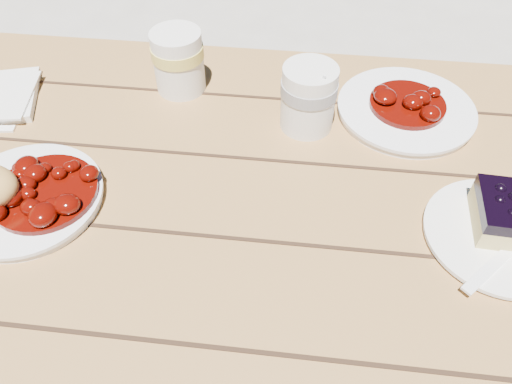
# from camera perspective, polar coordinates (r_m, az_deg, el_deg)

# --- Properties ---
(picnic_table) EXTENTS (2.00, 1.55, 0.75)m
(picnic_table) POSITION_cam_1_polar(r_m,az_deg,el_deg) (0.87, 7.69, -8.29)
(picnic_table) COLOR brown
(picnic_table) RESTS_ON ground
(main_plate) EXTENTS (0.22, 0.22, 0.02)m
(main_plate) POSITION_cam_1_polar(r_m,az_deg,el_deg) (0.80, -24.72, -0.78)
(main_plate) COLOR white
(main_plate) RESTS_ON picnic_table
(goulash_stew) EXTENTS (0.15, 0.15, 0.04)m
(goulash_stew) POSITION_cam_1_polar(r_m,az_deg,el_deg) (0.77, -23.31, 0.71)
(goulash_stew) COLOR #520802
(goulash_stew) RESTS_ON main_plate
(dessert_plate) EXTENTS (0.20, 0.20, 0.01)m
(dessert_plate) POSITION_cam_1_polar(r_m,az_deg,el_deg) (0.77, 26.00, -4.53)
(dessert_plate) COLOR white
(dessert_plate) RESTS_ON picnic_table
(blueberry_cake) EXTENTS (0.10, 0.10, 0.05)m
(blueberry_cake) POSITION_cam_1_polar(r_m,az_deg,el_deg) (0.76, 27.25, -2.24)
(blueberry_cake) COLOR #D7C475
(blueberry_cake) RESTS_ON dessert_plate
(fork_dessert) EXTENTS (0.13, 0.13, 0.00)m
(fork_dessert) POSITION_cam_1_polar(r_m,az_deg,el_deg) (0.72, 25.54, -7.51)
(fork_dessert) COLOR white
(fork_dessert) RESTS_ON dessert_plate
(coffee_cup) EXTENTS (0.09, 0.09, 0.11)m
(coffee_cup) POSITION_cam_1_polar(r_m,az_deg,el_deg) (0.83, 6.00, 10.65)
(coffee_cup) COLOR white
(coffee_cup) RESTS_ON picnic_table
(second_plate) EXTENTS (0.23, 0.23, 0.02)m
(second_plate) POSITION_cam_1_polar(r_m,az_deg,el_deg) (0.92, 16.72, 8.92)
(second_plate) COLOR white
(second_plate) RESTS_ON picnic_table
(second_stew) EXTENTS (0.13, 0.13, 0.04)m
(second_stew) POSITION_cam_1_polar(r_m,az_deg,el_deg) (0.90, 17.12, 10.34)
(second_stew) COLOR #520802
(second_stew) RESTS_ON second_plate
(second_cup) EXTENTS (0.09, 0.09, 0.11)m
(second_cup) POSITION_cam_1_polar(r_m,az_deg,el_deg) (0.92, -8.85, 14.53)
(second_cup) COLOR white
(second_cup) RESTS_ON picnic_table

